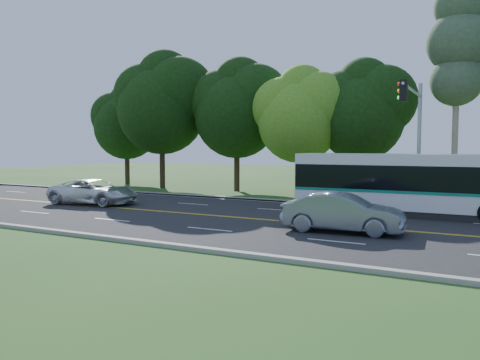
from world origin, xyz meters
The scene contains 12 objects.
ground centered at (0.00, 0.00, 0.00)m, with size 120.00×120.00×0.00m, color #264C19.
road centered at (0.00, 0.00, 0.01)m, with size 60.00×14.00×0.02m, color black.
curb_north centered at (0.00, 7.15, 0.07)m, with size 60.00×0.30×0.15m, color gray.
curb_south centered at (0.00, -7.15, 0.07)m, with size 60.00×0.30×0.15m, color gray.
grass_verge centered at (0.00, 9.00, 0.05)m, with size 60.00×4.00×0.10m, color #264C19.
lane_markings centered at (-0.09, 0.00, 0.02)m, with size 57.60×13.82×0.00m.
tree_row centered at (-5.15, 12.13, 6.73)m, with size 44.70×9.10×13.84m.
bougainvillea_hedge centered at (7.18, 8.15, 0.72)m, with size 9.50×2.25×1.50m.
traffic_signal centered at (6.49, 5.40, 4.67)m, with size 0.42×6.10×7.00m.
transit_bus centered at (6.65, 4.74, 1.57)m, with size 12.01×2.77×3.13m.
sedan centered at (4.70, -1.53, 0.83)m, with size 1.71×4.90×1.61m, color slate.
suv centered at (-11.33, 0.63, 0.78)m, with size 2.53×5.49×1.52m, color silver.
Camera 1 is at (9.86, -20.30, 3.53)m, focal length 35.00 mm.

